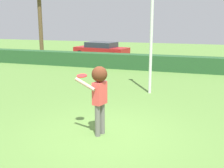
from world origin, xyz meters
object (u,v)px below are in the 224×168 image
object	(u,v)px
parked_car_red	(101,49)
lamppost	(152,19)
frisbee	(82,76)
person	(99,90)

from	to	relation	value
parked_car_red	lamppost	bearing A→B (deg)	-59.28
frisbee	parked_car_red	bearing A→B (deg)	108.41
person	frisbee	xyz separation A→B (m)	(-0.61, 0.30, 0.27)
person	lamppost	distance (m)	5.02
frisbee	lamppost	distance (m)	4.74
person	parked_car_red	bearing A→B (deg)	110.26
person	lamppost	bearing A→B (deg)	84.84
frisbee	parked_car_red	size ratio (longest dim) A/B	0.06
person	parked_car_red	size ratio (longest dim) A/B	0.41
parked_car_red	person	bearing A→B (deg)	-69.74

